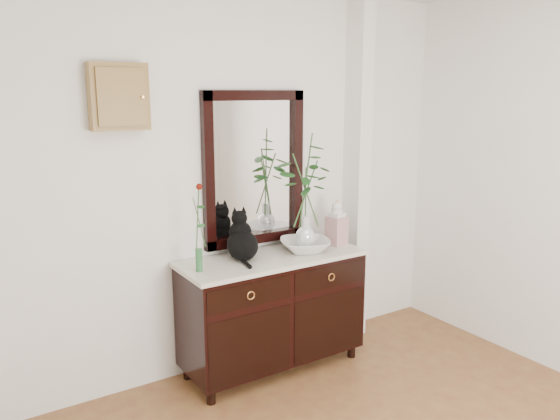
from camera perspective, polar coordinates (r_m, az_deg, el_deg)
wall_back at (r=3.89m, az=-4.04°, el=2.91°), size 3.60×0.04×2.70m
pilaster at (r=4.39m, az=8.01°, el=3.90°), size 0.12×0.20×2.70m
sideboard at (r=3.97m, az=-0.79°, el=-10.03°), size 1.33×0.52×0.82m
wall_mirror at (r=3.91m, az=-2.68°, el=4.32°), size 0.80×0.06×1.10m
key_cabinet at (r=3.47m, az=-16.49°, el=11.28°), size 0.35×0.10×0.40m
cat at (r=3.73m, az=-3.96°, el=-2.67°), size 0.29×0.34×0.34m
lotus_bowl at (r=3.95m, az=2.64°, el=-3.71°), size 0.47×0.47×0.09m
vase_branches at (r=3.86m, az=2.70°, el=1.98°), size 0.48×0.48×0.84m
bud_vase_rose at (r=3.48m, az=-8.57°, el=-1.80°), size 0.09×0.09×0.58m
ginger_jar at (r=4.12m, az=5.94°, el=-1.28°), size 0.15×0.15×0.34m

